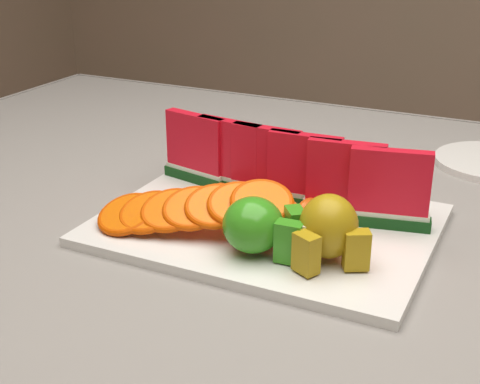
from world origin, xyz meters
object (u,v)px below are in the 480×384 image
apple_cluster (260,227)px  fork (250,146)px  platter (267,225)px  pear_cluster (329,229)px

apple_cluster → fork: bearing=116.5°
platter → fork: platter is taller
platter → apple_cluster: 0.09m
platter → pear_cluster: pear_cluster is taller
platter → apple_cluster: bearing=-72.0°
platter → fork: (-0.15, 0.28, -0.00)m
apple_cluster → fork: apple_cluster is taller
pear_cluster → fork: (-0.25, 0.34, -0.05)m
apple_cluster → fork: 0.40m
apple_cluster → fork: size_ratio=0.57×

